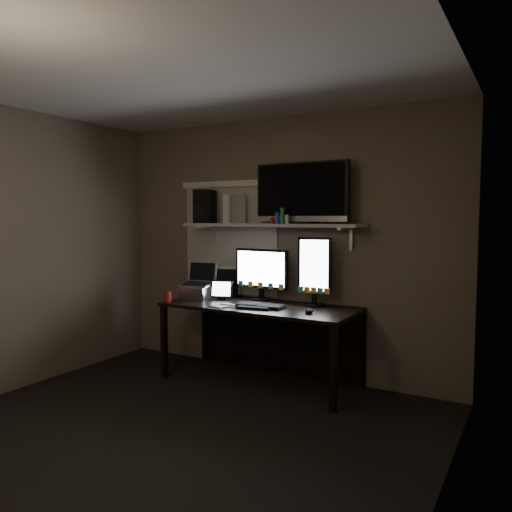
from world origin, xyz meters
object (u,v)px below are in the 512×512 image
Objects in this scene: speaker at (205,207)px; monitor_portrait at (315,271)px; monitor_landscape at (261,274)px; game_console at (234,209)px; tv at (302,193)px; laptop at (196,281)px; desk at (266,321)px; mouse at (309,311)px; tablet at (222,290)px; keyboard at (260,306)px; cup at (168,297)px.

monitor_portrait is at bearing -16.98° from speaker.
monitor_landscape is 0.69m from game_console.
tv is at bearing -14.55° from speaker.
monitor_portrait is 1.22m from laptop.
tv is at bearing 20.27° from game_console.
desk is 0.65m from mouse.
tablet reaches higher than mouse.
mouse reaches higher than keyboard.
cup is (-0.74, -0.52, -0.21)m from monitor_landscape.
keyboard is 2.09× the size of tablet.
speaker is at bearing 87.49° from laptop.
keyboard is 1.24m from speaker.
laptop is 3.56× the size of cup.
laptop reaches higher than keyboard.
monitor_portrait is at bearing 16.51° from game_console.
game_console reaches higher than desk.
game_console reaches higher than cup.
mouse is at bearing -74.97° from monitor_portrait.
cup is (-1.41, -0.14, 0.03)m from mouse.
monitor_portrait is at bearing 9.64° from desk.
tv is 1.06m from speaker.
keyboard is 4.57× the size of cup.
laptop is at bearing -137.24° from game_console.
desk is at bearing -171.31° from monitor_portrait.
tablet is 1.22m from tv.
tablet is at bearing 6.37° from laptop.
monitor_landscape is 5.87× the size of cup.
game_console reaches higher than laptop.
monitor_portrait is 0.47m from mouse.
tv is at bearing 21.63° from desk.
tablet is (-0.92, -0.12, -0.23)m from monitor_portrait.
speaker is at bearing 77.44° from cup.
tv is (1.04, 0.23, 0.85)m from laptop.
laptop is (-0.73, -0.11, 0.35)m from desk.
game_console is (-0.85, -0.01, 0.57)m from monitor_portrait.
speaker is (-0.63, -0.05, 0.66)m from monitor_landscape.
game_console is (-0.28, -0.05, 0.63)m from monitor_landscape.
keyboard is 0.55m from tablet.
monitor_landscape reaches higher than mouse.
speaker is (-1.31, 0.33, 0.90)m from mouse.
tablet is at bearing -39.39° from speaker.
keyboard is at bearing -36.03° from tablet.
keyboard is at bearing -145.28° from monitor_portrait.
mouse is (0.10, -0.34, -0.30)m from monitor_portrait.
monitor_landscape is 2.68× the size of tablet.
tv is (-0.15, 0.04, 0.71)m from monitor_portrait.
monitor_portrait is at bearing 87.19° from mouse.
laptop is (-0.79, 0.10, 0.16)m from keyboard.
monitor_landscape is 0.42m from tablet.
speaker is (-0.80, 0.28, 0.90)m from keyboard.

